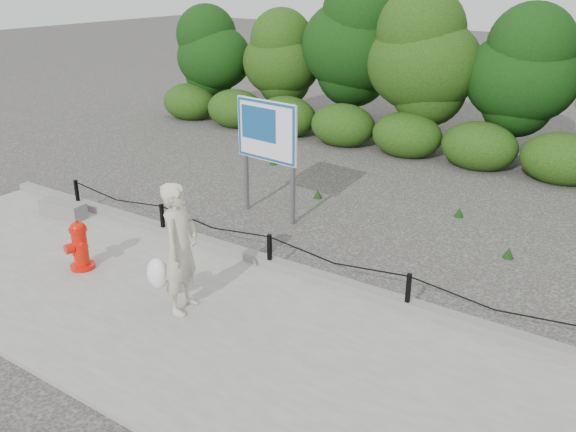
# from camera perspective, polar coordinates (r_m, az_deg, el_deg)

# --- Properties ---
(ground) EXTENTS (90.00, 90.00, 0.00)m
(ground) POSITION_cam_1_polar(r_m,az_deg,el_deg) (10.39, -1.71, -5.18)
(ground) COLOR #2D2B28
(ground) RESTS_ON ground
(sidewalk) EXTENTS (14.00, 4.00, 0.08)m
(sidewalk) POSITION_cam_1_polar(r_m,az_deg,el_deg) (9.04, -9.26, -9.70)
(sidewalk) COLOR gray
(sidewalk) RESTS_ON ground
(curb) EXTENTS (14.00, 0.22, 0.14)m
(curb) POSITION_cam_1_polar(r_m,az_deg,el_deg) (10.36, -1.56, -4.34)
(curb) COLOR slate
(curb) RESTS_ON sidewalk
(chain_barrier) EXTENTS (10.06, 0.06, 0.60)m
(chain_barrier) POSITION_cam_1_polar(r_m,az_deg,el_deg) (10.19, -1.74, -2.90)
(chain_barrier) COLOR black
(chain_barrier) RESTS_ON sidewalk
(treeline) EXTENTS (20.12, 3.69, 4.74)m
(treeline) POSITION_cam_1_polar(r_m,az_deg,el_deg) (17.35, 17.19, 13.53)
(treeline) COLOR black
(treeline) RESTS_ON ground
(fire_hydrant) EXTENTS (0.51, 0.52, 0.88)m
(fire_hydrant) POSITION_cam_1_polar(r_m,az_deg,el_deg) (10.71, -18.93, -2.63)
(fire_hydrant) COLOR red
(fire_hydrant) RESTS_ON sidewalk
(pedestrian) EXTENTS (0.85, 0.82, 1.97)m
(pedestrian) POSITION_cam_1_polar(r_m,az_deg,el_deg) (8.85, -10.15, -3.16)
(pedestrian) COLOR beige
(pedestrian) RESTS_ON sidewalk
(concrete_block) EXTENTS (1.04, 0.47, 0.32)m
(concrete_block) POSITION_cam_1_polar(r_m,az_deg,el_deg) (13.18, -20.31, 0.60)
(concrete_block) COLOR slate
(concrete_block) RESTS_ON sidewalk
(advertising_sign) EXTENTS (1.51, 0.26, 2.42)m
(advertising_sign) POSITION_cam_1_polar(r_m,az_deg,el_deg) (12.11, -2.00, 7.47)
(advertising_sign) COLOR slate
(advertising_sign) RESTS_ON ground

